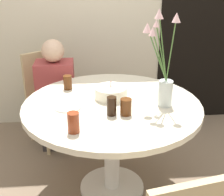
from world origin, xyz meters
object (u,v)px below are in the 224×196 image
Objects in this scene: flower_vase at (163,72)px; drink_glass_2 at (68,82)px; chair_left_flank at (48,93)px; birthday_cake at (112,93)px; side_plate at (68,107)px; drink_glass_1 at (126,107)px; person_guest at (57,99)px; drink_glass_0 at (73,123)px; drink_glass_3 at (112,106)px.

drink_glass_2 is (-0.66, 0.37, -0.19)m from flower_vase.
birthday_cake is at bearing -86.57° from chair_left_flank.
birthday_cake is (0.55, -0.73, 0.29)m from chair_left_flank.
drink_glass_1 is (0.38, -0.14, 0.05)m from side_plate.
side_plate is at bearing -78.37° from person_guest.
person_guest reaches higher than drink_glass_1.
flower_vase is 5.96× the size of drink_glass_2.
drink_glass_1 is 0.10× the size of person_guest.
person_guest is at bearing 100.69° from drink_glass_0.
drink_glass_1 is 1.00× the size of drink_glass_2.
birthday_cake is 0.29m from drink_glass_1.
side_plate is at bearing 98.63° from drink_glass_0.
person_guest is at bearing 136.13° from flower_vase.
chair_left_flank reaches higher than drink_glass_0.
person_guest is (0.09, -0.13, -0.00)m from chair_left_flank.
flower_vase is at bearing -43.87° from person_guest.
birthday_cake is 0.42m from flower_vase.
chair_left_flank is 8.08× the size of drink_glass_2.
birthday_cake reaches higher than side_plate.
chair_left_flank is at bearing 126.97° from birthday_cake.
drink_glass_0 is 0.99× the size of drink_glass_3.
side_plate is at bearing 177.68° from flower_vase.
drink_glass_3 is (-0.35, -0.11, -0.18)m from flower_vase.
birthday_cake is 2.11× the size of drink_glass_2.
drink_glass_0 reaches higher than drink_glass_1.
drink_glass_2 is 0.57m from drink_glass_3.
birthday_cake is at bearing 23.61° from side_plate.
drink_glass_2 is 0.52m from person_guest.
drink_glass_0 reaches higher than drink_glass_2.
drink_glass_2 is (-0.01, 0.34, 0.05)m from side_plate.
drink_glass_1 is (-0.26, -0.11, -0.19)m from flower_vase.
person_guest reaches higher than drink_glass_0.
drink_glass_1 is 1.07m from person_guest.
drink_glass_3 is (0.29, -0.14, 0.06)m from side_plate.
drink_glass_3 reaches higher than side_plate.
drink_glass_0 is at bearing -109.99° from chair_left_flank.
person_guest reaches higher than drink_glass_2.
drink_glass_0 is 0.68m from drink_glass_2.
drink_glass_0 is at bearing -151.90° from flower_vase.
side_plate is at bearing -87.81° from drink_glass_2.
drink_glass_3 is (0.53, -1.01, 0.31)m from chair_left_flank.
flower_vase is at bearing 28.10° from drink_glass_0.
drink_glass_1 and drink_glass_2 have the same top height.
side_plate is 1.49× the size of drink_glass_0.
drink_glass_0 is 0.39m from drink_glass_1.
birthday_cake is 0.22× the size of person_guest.
flower_vase is 0.63× the size of person_guest.
drink_glass_0 is at bearing -84.57° from drink_glass_2.
birthday_cake is 0.35× the size of flower_vase.
drink_glass_0 is at bearing -139.33° from drink_glass_3.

